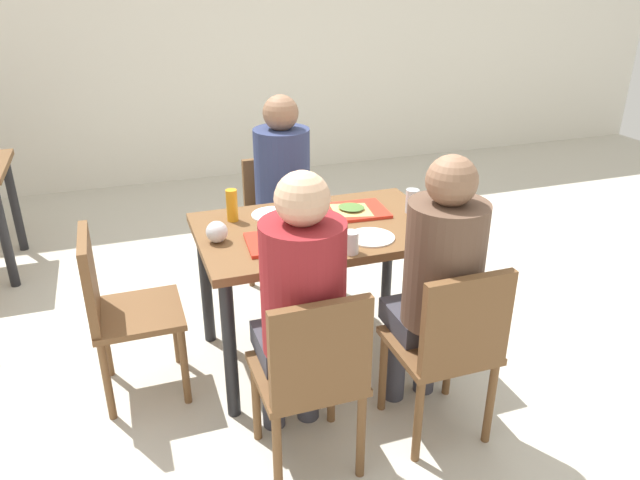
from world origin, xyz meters
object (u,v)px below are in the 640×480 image
at_px(main_table, 320,245).
at_px(soda_can, 412,201).
at_px(plastic_cup_b, 351,242).
at_px(person_far_side, 284,186).
at_px(chair_near_right, 450,343).
at_px(person_in_brown_jacket, 438,274).
at_px(condiment_bottle, 232,205).
at_px(person_in_red, 301,298).
at_px(foil_bundle, 217,232).
at_px(tray_red_near, 287,241).
at_px(pizza_slice_a, 283,238).
at_px(chair_left_end, 117,304).
at_px(tray_red_far, 351,211).
at_px(paper_plate_near_edge, 371,237).
at_px(chair_far_side, 279,217).
at_px(plastic_cup_a, 294,195).
at_px(paper_plate_center, 273,215).
at_px(pizza_slice_b, 351,208).
at_px(chair_near_left, 313,372).

bearing_deg(main_table, soda_can, 2.18).
xyz_separation_m(main_table, plastic_cup_b, (0.03, -0.32, 0.15)).
bearing_deg(soda_can, person_far_side, 129.56).
bearing_deg(chair_near_right, person_in_brown_jacket, 90.00).
relative_size(person_in_brown_jacket, plastic_cup_b, 12.48).
bearing_deg(condiment_bottle, person_in_red, -83.96).
relative_size(condiment_bottle, foil_bundle, 1.60).
bearing_deg(person_in_red, person_far_side, 76.74).
xyz_separation_m(tray_red_near, plastic_cup_b, (0.24, -0.19, 0.04)).
bearing_deg(pizza_slice_a, condiment_bottle, 114.75).
bearing_deg(pizza_slice_a, foil_bundle, 157.59).
distance_m(chair_left_end, tray_red_far, 1.21).
xyz_separation_m(paper_plate_near_edge, soda_can, (0.32, 0.23, 0.06)).
height_order(chair_far_side, foil_bundle, chair_far_side).
relative_size(tray_red_far, plastic_cup_a, 3.60).
relative_size(person_in_red, pizza_slice_a, 4.82).
bearing_deg(chair_left_end, paper_plate_center, 14.77).
bearing_deg(person_far_side, pizza_slice_b, -68.11).
bearing_deg(person_in_brown_jacket, person_in_red, 180.00).
distance_m(chair_far_side, chair_left_end, 1.24).
relative_size(chair_far_side, paper_plate_center, 3.81).
xyz_separation_m(person_far_side, plastic_cup_a, (-0.03, -0.30, 0.05)).
relative_size(paper_plate_near_edge, soda_can, 1.80).
relative_size(person_far_side, tray_red_far, 3.47).
bearing_deg(soda_can, plastic_cup_a, 150.08).
xyz_separation_m(chair_far_side, condiment_bottle, (-0.38, -0.56, 0.33)).
bearing_deg(pizza_slice_a, person_in_red, -98.04).
bearing_deg(person_far_side, pizza_slice_a, -106.53).
xyz_separation_m(tray_red_near, foil_bundle, (-0.30, 0.11, 0.04)).
xyz_separation_m(person_in_brown_jacket, paper_plate_near_edge, (-0.12, 0.42, 0.01)).
bearing_deg(soda_can, tray_red_near, -167.82).
distance_m(chair_left_end, person_in_red, 0.96).
height_order(chair_near_left, soda_can, soda_can).
distance_m(paper_plate_center, condiment_bottle, 0.22).
bearing_deg(foil_bundle, person_in_brown_jacket, -37.31).
bearing_deg(tray_red_near, person_in_red, -100.19).
height_order(chair_far_side, tray_red_far, chair_far_side).
xyz_separation_m(chair_near_right, plastic_cup_a, (-0.32, 1.09, 0.30)).
distance_m(person_far_side, plastic_cup_a, 0.31).
relative_size(chair_left_end, pizza_slice_a, 3.23).
relative_size(chair_far_side, person_in_red, 0.67).
distance_m(chair_left_end, plastic_cup_a, 1.04).
bearing_deg(chair_far_side, main_table, -90.00).
distance_m(plastic_cup_a, soda_can, 0.61).
bearing_deg(tray_red_near, chair_near_left, -97.97).
distance_m(paper_plate_near_edge, foil_bundle, 0.71).
bearing_deg(person_in_brown_jacket, soda_can, 72.25).
height_order(main_table, paper_plate_center, paper_plate_center).
height_order(chair_near_right, person_in_brown_jacket, person_in_brown_jacket).
bearing_deg(chair_near_right, main_table, 111.06).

